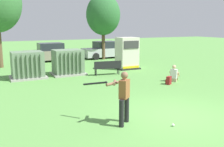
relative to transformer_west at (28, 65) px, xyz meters
The scene contains 12 objects.
ground_plane 9.88m from the transformer_west, 67.75° to the right, with size 96.00×96.00×0.00m, color #5B9947.
transformer_west is the anchor object (origin of this frame).
transformer_mid_west 2.52m from the transformer_west, ahead, with size 2.10×1.70×1.62m.
generator_enclosure 7.11m from the transformer_west, ahead, with size 1.60×1.40×2.30m.
park_bench 4.91m from the transformer_west, 14.10° to the right, with size 1.84×0.65×0.92m.
batter 9.12m from the transformer_west, 79.75° to the right, with size 1.25×1.38×1.74m.
sports_ball 10.34m from the transformer_west, 73.27° to the right, with size 0.09×0.09×0.09m, color white.
seated_spectator 8.70m from the transformer_west, 32.02° to the right, with size 0.77×0.70×0.96m.
backpack 8.35m from the transformer_west, 37.60° to the right, with size 0.38×0.36×0.44m.
tree_center_left 10.30m from the transformer_west, 37.65° to the left, with size 3.12×3.12×5.96m.
parked_car_leftmost 7.47m from the transformer_west, 67.24° to the left, with size 4.22×1.96×1.62m.
parked_car_left_of_center 10.67m from the transformer_west, 39.61° to the left, with size 4.28×2.08×1.62m.
Camera 1 is at (-5.93, -6.83, 3.18)m, focal length 41.20 mm.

